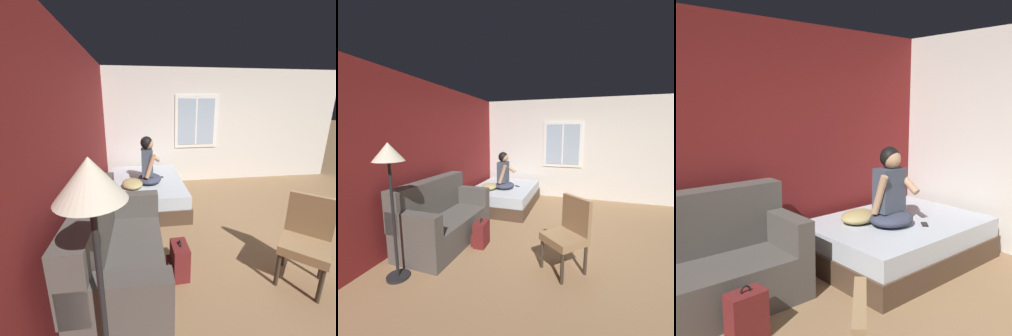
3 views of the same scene
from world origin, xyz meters
TOP-DOWN VIEW (x-y plane):
  - ground_plane at (0.00, 0.00)m, footprint 40.00×40.00m
  - wall_back_accent at (0.00, 2.63)m, footprint 10.24×0.16m
  - wall_side_with_window at (2.70, 0.01)m, footprint 0.19×6.50m
  - bed at (1.47, 1.70)m, footprint 2.01×1.46m
  - couch at (-0.65, 2.07)m, footprint 1.72×0.85m
  - side_chair at (-0.84, 0.05)m, footprint 0.65×0.65m
  - person_seated at (1.26, 1.64)m, footprint 0.53×0.45m
  - backpack at (-0.60, 1.41)m, footprint 0.31×0.24m
  - throw_pillow at (1.06, 1.94)m, footprint 0.54×0.45m
  - cell_phone at (1.56, 1.40)m, footprint 0.15×0.15m
  - floor_lamp at (-1.68, 2.06)m, footprint 0.36×0.36m

SIDE VIEW (x-z plane):
  - ground_plane at x=0.00m, z-range 0.00..0.00m
  - backpack at x=-0.60m, z-range -0.04..0.42m
  - bed at x=1.47m, z-range 0.00..0.48m
  - couch at x=-0.65m, z-range -0.13..0.91m
  - cell_phone at x=1.56m, z-range 0.48..0.49m
  - side_chair at x=-0.84m, z-range 0.04..1.02m
  - throw_pillow at x=1.06m, z-range 0.48..0.62m
  - person_seated at x=1.26m, z-range 0.40..1.27m
  - wall_back_accent at x=0.00m, z-range 0.00..2.70m
  - wall_side_with_window at x=2.70m, z-range 0.00..2.70m
  - floor_lamp at x=-1.68m, z-range 0.58..2.28m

